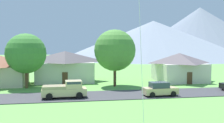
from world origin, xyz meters
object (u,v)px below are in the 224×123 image
at_px(house_leftmost, 179,67).
at_px(tree_near_left, 115,50).
at_px(house_right_center, 65,66).
at_px(pickup_truck_sand_west_side, 65,89).
at_px(tree_center, 26,53).
at_px(parked_car_tan_west_end, 160,89).

distance_m(house_leftmost, tree_near_left, 13.20).
relative_size(house_right_center, pickup_truck_sand_west_side, 1.97).
bearing_deg(tree_center, house_leftmost, 7.11).
bearing_deg(tree_near_left, house_right_center, 137.49).
relative_size(tree_center, pickup_truck_sand_west_side, 1.53).
height_order(house_right_center, tree_near_left, tree_near_left).
height_order(house_leftmost, parked_car_tan_west_end, house_leftmost).
bearing_deg(house_right_center, parked_car_tan_west_end, -53.55).
height_order(house_leftmost, pickup_truck_sand_west_side, house_leftmost).
xyz_separation_m(house_leftmost, tree_near_left, (-12.31, -3.73, 2.98)).
xyz_separation_m(house_right_center, tree_near_left, (7.61, -6.98, 2.79)).
xyz_separation_m(tree_center, parked_car_tan_west_end, (17.19, -9.31, -4.25)).
relative_size(house_leftmost, tree_center, 1.05).
xyz_separation_m(tree_near_left, parked_car_tan_west_end, (4.01, -8.76, -4.69)).
height_order(house_leftmost, house_right_center, house_right_center).
relative_size(house_leftmost, parked_car_tan_west_end, 1.99).
bearing_deg(tree_center, tree_near_left, -2.39).
relative_size(tree_near_left, parked_car_tan_west_end, 2.06).
bearing_deg(house_leftmost, pickup_truck_sand_west_side, -149.40).
distance_m(house_leftmost, house_right_center, 20.19).
relative_size(house_leftmost, tree_near_left, 0.97).
xyz_separation_m(house_right_center, tree_center, (-5.57, -6.43, 2.35)).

